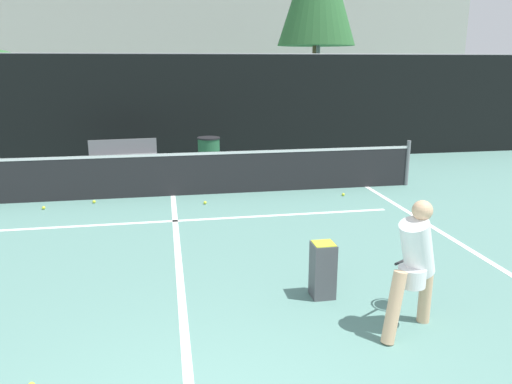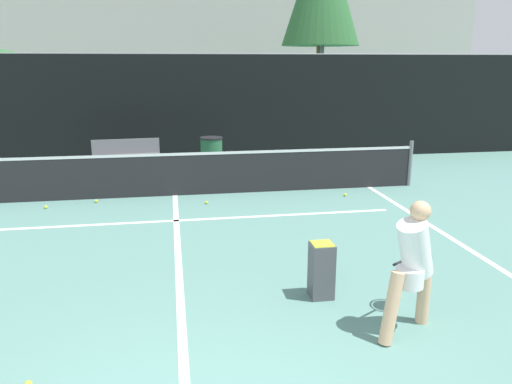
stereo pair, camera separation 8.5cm
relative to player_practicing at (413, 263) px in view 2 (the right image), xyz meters
The scene contains 16 objects.
court_service_line 5.06m from the player_practicing, 119.24° to the left, with size 8.25×0.10×0.01m, color white.
court_center_mark 3.56m from the player_practicing, 134.65° to the left, with size 0.10×7.44×0.01m, color white.
court_sideline_right 3.32m from the player_practicing, 50.08° to the left, with size 0.10×8.44×0.01m, color white.
net 6.66m from the player_practicing, 111.53° to the left, with size 11.09×0.09×1.07m.
fence_back 10.38m from the player_practicing, 103.63° to the left, with size 24.00×0.06×3.09m.
player_practicing is the anchor object (origin of this frame).
tennis_ball_scattered_0 5.69m from the player_practicing, 77.30° to the left, with size 0.07×0.07×0.07m, color #D1E033.
tennis_ball_scattered_1 3.93m from the player_practicing, behind, with size 0.07×0.07×0.07m, color #D1E033.
tennis_ball_scattered_2 7.55m from the player_practicing, 131.81° to the left, with size 0.07×0.07×0.07m, color #D1E033.
tennis_ball_scattered_3 7.19m from the player_practicing, 124.70° to the left, with size 0.07×0.07×0.07m, color #D1E033.
tennis_ball_scattered_4 5.74m from the player_practicing, 108.48° to the left, with size 0.07×0.07×0.07m, color #D1E033.
ball_hopper 1.25m from the player_practicing, 126.76° to the left, with size 0.28×0.28×0.71m.
courtside_bench 9.67m from the player_practicing, 112.30° to the left, with size 1.79×0.50×0.86m.
trash_bin 8.81m from the player_practicing, 99.25° to the left, with size 0.61×0.61×0.90m.
parked_car 14.65m from the player_practicing, 118.47° to the left, with size 1.72×4.49×1.35m.
building_far 25.48m from the player_practicing, 95.53° to the left, with size 36.00×2.40×6.96m, color #B2ADA3.
Camera 2 is at (-0.02, -2.92, 2.85)m, focal length 35.00 mm.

